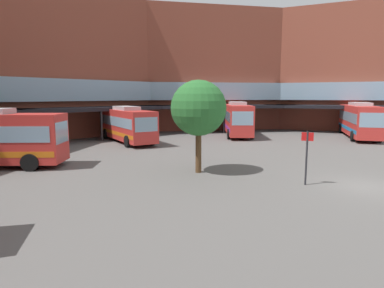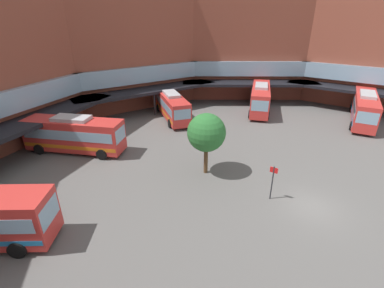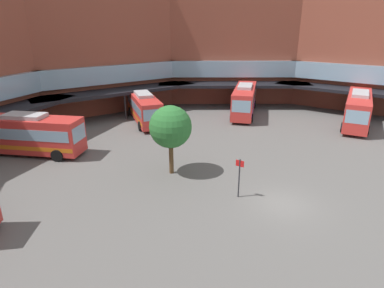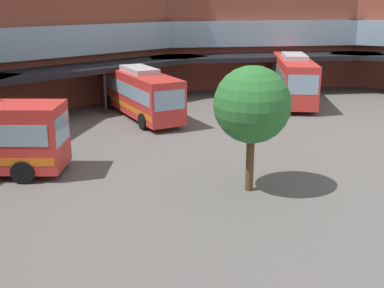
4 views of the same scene
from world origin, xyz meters
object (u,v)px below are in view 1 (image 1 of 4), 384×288
at_px(bus_2, 127,124).
at_px(plaza_tree, 199,108).
at_px(bus_0, 237,118).
at_px(stop_sign_post, 307,152).
at_px(bus_3, 359,120).

xyz_separation_m(bus_2, plaza_tree, (-9.13, -12.39, 2.09)).
xyz_separation_m(bus_0, stop_sign_post, (-19.77, -10.59, -0.27)).
bearing_deg(bus_0, plaza_tree, -12.59).
relative_size(bus_0, bus_2, 1.09).
bearing_deg(plaza_tree, stop_sign_post, -90.89).
distance_m(bus_0, stop_sign_post, 22.43).
relative_size(bus_0, plaza_tree, 1.94).
distance_m(bus_3, stop_sign_post, 24.22).
bearing_deg(bus_3, bus_2, -65.51).
xyz_separation_m(bus_0, bus_3, (4.34, -12.95, -0.01)).
distance_m(bus_2, plaza_tree, 15.53).
bearing_deg(stop_sign_post, bus_2, 63.75).
xyz_separation_m(plaza_tree, stop_sign_post, (-0.10, -6.31, -2.18)).
bearing_deg(stop_sign_post, bus_3, -5.60).
distance_m(bus_2, bus_3, 25.79).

